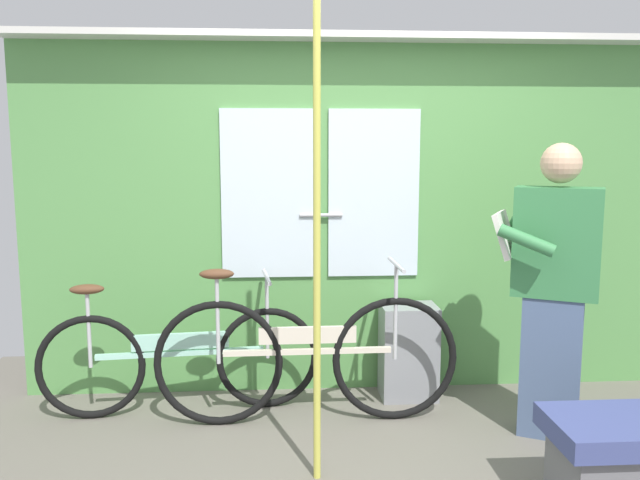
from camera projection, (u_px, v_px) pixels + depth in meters
name	position (u px, v px, depth m)	size (l,w,h in m)	color
train_door_wall	(349.00, 210.00, 4.33)	(4.33, 0.28, 2.35)	#56934C
bicycle_near_door	(306.00, 358.00, 3.86)	(1.81, 0.44, 0.97)	black
bicycle_leaning_behind	(179.00, 358.00, 4.00)	(1.71, 0.44, 0.86)	black
passenger_reading_newspaper	(553.00, 285.00, 3.62)	(0.62, 0.57, 1.67)	slate
trash_bin_by_wall	(408.00, 351.00, 4.27)	(0.36, 0.28, 0.62)	gray
handrail_pole	(317.00, 251.00, 3.09)	(0.04, 0.04, 2.31)	#C6C14C
bench_seat_corner	(627.00, 463.00, 2.90)	(0.70, 0.44, 0.45)	#3D477F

